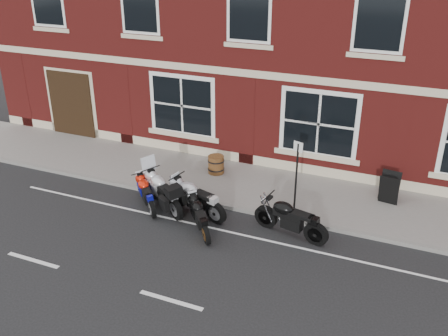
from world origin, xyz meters
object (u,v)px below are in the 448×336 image
Objects in this scene: moto_touring_silver at (163,189)px; moto_sport_silver at (195,196)px; barrel_planter at (216,164)px; moto_naked_black at (290,216)px; a_board_sign at (389,188)px; parking_sign at (297,171)px; moto_sport_red at (147,192)px; moto_sport_black at (201,215)px.

moto_touring_silver is 0.88× the size of moto_sport_silver.
barrel_planter is at bearing 27.87° from moto_sport_silver.
moto_naked_black is 2.30× the size of a_board_sign.
moto_naked_black is 1.03× the size of parking_sign.
moto_touring_silver is 1.33× the size of moto_sport_red.
moto_touring_silver is 2.00× the size of a_board_sign.
moto_naked_black is 3.53× the size of barrel_planter.
moto_sport_red is at bearing -141.81° from parking_sign.
moto_naked_black is at bearing -60.85° from parking_sign.
moto_naked_black is 1.51m from parking_sign.
moto_sport_black is 0.70× the size of moto_sport_silver.
a_board_sign reaches higher than barrel_planter.
moto_sport_red is 0.65× the size of moto_naked_black.
a_board_sign is (4.67, 3.50, 0.11)m from moto_sport_black.
moto_sport_black is at bearing -135.19° from a_board_sign.
moto_sport_silver is 5.88m from a_board_sign.
parking_sign is (-0.21, 1.27, 0.79)m from moto_naked_black.
moto_touring_silver is 3.95m from moto_naked_black.
moto_sport_black is at bearing 120.17° from moto_naked_black.
moto_sport_black is at bearing -80.69° from moto_touring_silver.
a_board_sign is 5.69m from barrel_planter.
parking_sign is (3.16, -1.36, 0.93)m from barrel_planter.
moto_sport_red is 2.30× the size of barrel_planter.
moto_sport_black reaches higher than barrel_planter.
moto_naked_black is at bearing -41.93° from moto_sport_red.
moto_sport_red is 2.17m from moto_sport_black.
moto_sport_red is 1.50× the size of a_board_sign.
barrel_planter is (-3.36, 2.63, -0.14)m from moto_naked_black.
moto_touring_silver is 6.84m from a_board_sign.
parking_sign is (-2.53, -1.50, 0.76)m from a_board_sign.
moto_sport_silver is at bearing 101.86° from moto_naked_black.
barrel_planter is at bearing 64.67° from moto_naked_black.
moto_sport_red is at bearing 104.38° from moto_naked_black.
moto_touring_silver is 1.25× the size of moto_sport_black.
moto_sport_black is (2.08, -0.61, 0.00)m from moto_sport_red.
a_board_sign is 3.03m from parking_sign.
moto_sport_silver reaches higher than moto_sport_black.
moto_sport_silver is at bearing -54.20° from moto_touring_silver.
moto_sport_silver is (1.06, 0.02, -0.02)m from moto_touring_silver.
moto_sport_black is 2.46m from moto_naked_black.
barrel_planter is at bearing -170.75° from a_board_sign.
parking_sign reaches higher than moto_sport_silver.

